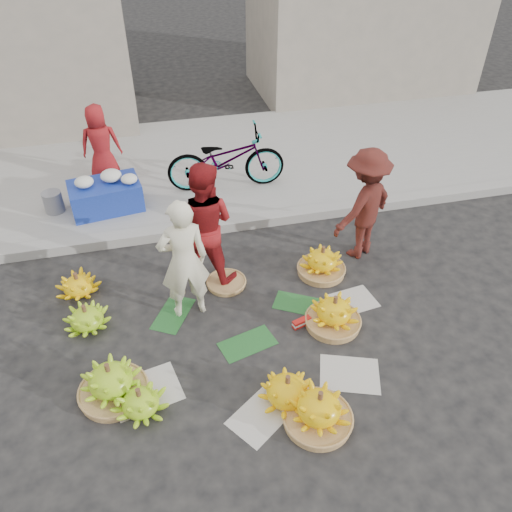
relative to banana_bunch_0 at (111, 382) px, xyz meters
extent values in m
plane|color=black|center=(1.64, 0.56, -0.21)|extent=(80.00, 80.00, 0.00)
cube|color=gray|center=(1.64, 2.76, -0.14)|extent=(40.00, 0.25, 0.15)
cube|color=gray|center=(1.64, 4.86, -0.15)|extent=(40.00, 4.00, 0.12)
cylinder|color=#A47844|center=(0.00, 0.00, -0.17)|extent=(0.71, 0.71, 0.09)
cylinder|color=#543421|center=(0.00, 0.00, 0.21)|extent=(0.05, 0.05, 0.12)
cylinder|color=#543421|center=(0.27, -0.27, 0.07)|extent=(0.05, 0.05, 0.12)
cylinder|color=#A47844|center=(1.99, -0.82, -0.17)|extent=(0.69, 0.69, 0.09)
cylinder|color=#543421|center=(1.99, -0.82, 0.20)|extent=(0.05, 0.05, 0.12)
cylinder|color=#543421|center=(1.76, -0.49, 0.11)|extent=(0.05, 0.05, 0.12)
cylinder|color=#A47844|center=(2.62, 0.43, -0.17)|extent=(0.66, 0.66, 0.09)
cylinder|color=#543421|center=(2.62, 0.43, 0.19)|extent=(0.05, 0.05, 0.12)
cylinder|color=#A47844|center=(2.81, 1.40, -0.17)|extent=(0.64, 0.64, 0.09)
cylinder|color=#543421|center=(2.81, 1.40, 0.18)|extent=(0.05, 0.05, 0.12)
cylinder|color=#543421|center=(-0.29, 1.09, 0.08)|extent=(0.05, 0.05, 0.12)
cylinder|color=#543421|center=(-0.41, 1.74, 0.07)|extent=(0.05, 0.05, 0.12)
cylinder|color=#A47844|center=(1.49, 1.46, -0.18)|extent=(0.63, 0.63, 0.06)
cube|color=red|center=(2.24, 0.50, -0.16)|extent=(0.25, 0.14, 0.10)
imported|color=#F2ECCC|center=(0.94, 1.08, 0.60)|extent=(0.63, 0.44, 1.62)
imported|color=#A51919|center=(1.27, 1.70, 0.65)|extent=(1.03, 0.94, 1.71)
imported|color=maroon|center=(3.48, 1.72, 0.60)|extent=(1.21, 1.03, 1.62)
cube|color=navy|center=(-0.02, 3.60, 0.13)|extent=(1.16, 0.83, 0.45)
ellipsoid|color=silver|center=(-0.29, 3.55, 0.44)|extent=(0.29, 0.29, 0.16)
ellipsoid|color=silver|center=(0.12, 3.64, 0.45)|extent=(0.32, 0.32, 0.18)
ellipsoid|color=silver|center=(0.39, 3.51, 0.43)|extent=(0.25, 0.25, 0.14)
cylinder|color=slate|center=(-0.83, 3.70, 0.08)|extent=(0.30, 0.30, 0.34)
imported|color=#A51919|center=(-0.02, 4.54, 0.58)|extent=(0.66, 0.44, 1.34)
imported|color=gray|center=(1.96, 3.83, 0.42)|extent=(0.79, 1.99, 1.03)
camera|label=1|loc=(0.70, -3.54, 4.22)|focal=35.00mm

